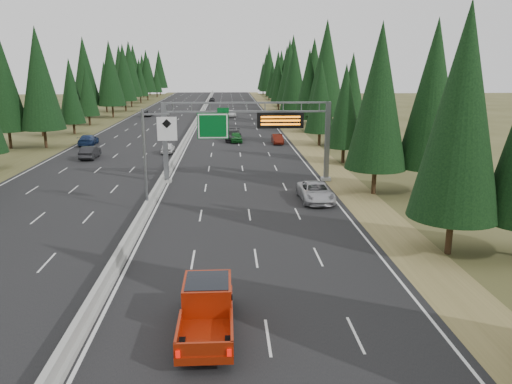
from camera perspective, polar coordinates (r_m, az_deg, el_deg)
road at (r=94.25m, az=-7.19°, el=7.27°), size 32.00×260.00×0.08m
shoulder_right at (r=94.72m, az=3.71°, el=7.38°), size 3.60×260.00×0.06m
shoulder_left at (r=97.10m, az=-17.80°, el=6.91°), size 3.60×260.00×0.06m
median_barrier at (r=94.21m, az=-7.19°, el=7.50°), size 0.70×260.00×0.85m
sign_gantry at (r=48.68m, az=-0.29°, el=7.18°), size 16.75×0.98×7.80m
hov_sign_pole at (r=39.31m, az=-11.78°, el=4.40°), size 2.80×0.50×8.00m
tree_row_right at (r=84.23m, az=7.73°, el=12.83°), size 10.87×242.85×18.99m
tree_row_left at (r=99.12m, az=-20.42°, el=12.21°), size 11.91×240.72×18.61m
silver_minivan at (r=42.53m, az=6.83°, el=0.01°), size 2.74×5.72×1.57m
red_pickup at (r=22.27m, az=-5.60°, el=-12.61°), size 2.20×6.17×2.01m
car_ahead_green at (r=75.71m, az=-2.32°, el=6.30°), size 1.99×4.48×1.50m
car_ahead_dkred at (r=74.00m, az=2.46°, el=6.07°), size 1.56×4.25×1.39m
car_ahead_dkgrey at (r=76.92m, az=-2.62°, el=6.47°), size 2.54×5.74×1.64m
car_ahead_white at (r=113.82m, az=-2.94°, el=8.93°), size 2.63×5.40×1.48m
car_ahead_far at (r=161.95m, az=-5.06°, el=10.47°), size 1.91×4.52×1.53m
car_onc_near at (r=65.23m, az=-18.45°, el=4.34°), size 1.70×4.78×1.57m
car_onc_blue at (r=76.57m, az=-18.64°, el=5.67°), size 2.37×5.39×1.54m
car_onc_white at (r=66.98m, az=-10.03°, el=5.00°), size 1.63×4.02×1.37m
car_onc_far at (r=117.82m, az=-12.27°, el=8.77°), size 2.55×4.90×1.32m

